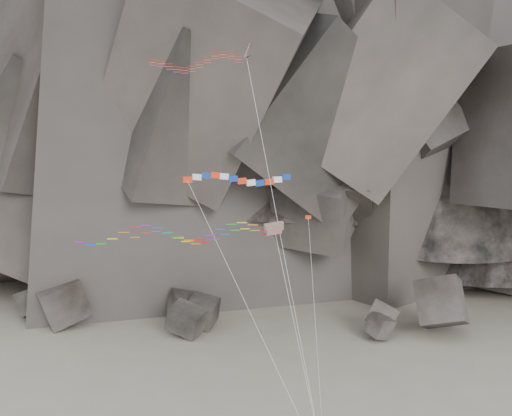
# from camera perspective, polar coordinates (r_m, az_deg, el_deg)

# --- Properties ---
(headland) EXTENTS (110.00, 70.00, 84.00)m
(headland) POSITION_cam_1_polar(r_m,az_deg,el_deg) (113.85, 1.93, 14.92)
(headland) COLOR #514842
(headland) RESTS_ON ground
(boulder_field) EXTENTS (64.05, 14.32, 8.83)m
(boulder_field) POSITION_cam_1_polar(r_m,az_deg,el_deg) (79.42, -3.02, -10.41)
(boulder_field) COLOR #47423F
(boulder_field) RESTS_ON ground
(delta_kite) EXTENTS (14.14, 6.98, 31.48)m
(delta_kite) POSITION_cam_1_polar(r_m,az_deg,el_deg) (46.14, -6.31, 14.28)
(delta_kite) COLOR red
(delta_kite) RESTS_ON ground
(banner_kite) EXTENTS (11.65, 10.66, 21.30)m
(banner_kite) POSITION_cam_1_polar(r_m,az_deg,el_deg) (48.16, -1.85, 2.80)
(banner_kite) COLOR red
(banner_kite) RESTS_ON ground
(parafoil_kite) EXTENTS (18.47, 2.44, 18.00)m
(parafoil_kite) POSITION_cam_1_polar(r_m,az_deg,el_deg) (41.58, -8.58, -2.52)
(parafoil_kite) COLOR yellow
(parafoil_kite) RESTS_ON ground
(pennant_kite) EXTENTS (1.42, 7.97, 17.71)m
(pennant_kite) POSITION_cam_1_polar(r_m,az_deg,el_deg) (46.23, 5.61, -6.70)
(pennant_kite) COLOR red
(pennant_kite) RESTS_ON ground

